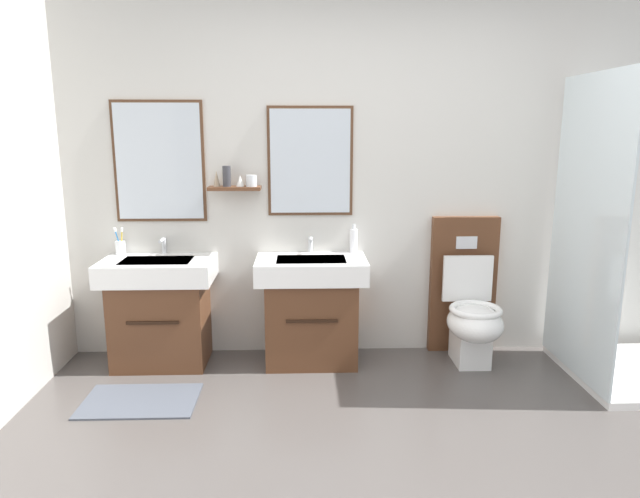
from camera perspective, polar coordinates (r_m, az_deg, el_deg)
name	(u,v)px	position (r m, az deg, el deg)	size (l,w,h in m)	color
wall_back	(375,168)	(4.07, 5.55, 8.17)	(4.63, 0.27, 2.68)	beige
bath_mat	(140,401)	(3.69, -17.66, -14.40)	(0.68, 0.44, 0.01)	#474C56
vanity_sink_left	(161,308)	(4.08, -15.79, -5.78)	(0.75, 0.49, 0.75)	#56331E
tap_on_left_sink	(163,244)	(4.14, -15.54, 0.50)	(0.03, 0.13, 0.11)	silver
vanity_sink_right	(311,307)	(3.96, -0.89, -5.85)	(0.75, 0.49, 0.75)	#56331E
tap_on_right_sink	(311,243)	(4.02, -0.96, 0.62)	(0.03, 0.13, 0.11)	silver
toilet	(469,308)	(4.14, 14.76, -5.77)	(0.48, 0.62, 1.00)	#56331E
toothbrush_cup	(120,247)	(4.21, -19.49, 0.21)	(0.07, 0.07, 0.20)	silver
soap_dispenser	(354,240)	(4.03, 3.41, 0.89)	(0.06, 0.06, 0.20)	white
shower_tray	(618,316)	(4.16, 27.82, -6.04)	(0.89, 0.91, 1.95)	white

